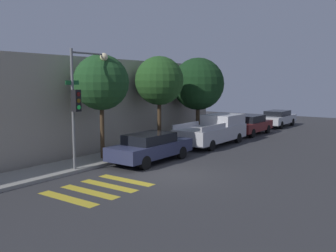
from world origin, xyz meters
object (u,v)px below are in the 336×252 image
object	(u,v)px
pickup_truck	(214,130)
sedan_middle	(249,124)
sedan_near_corner	(151,147)
sedan_far_end	(278,118)
traffic_light_pole	(82,91)
tree_near_corner	(101,83)
tree_far_end	(198,84)
tree_midblock	(159,81)

from	to	relation	value
pickup_truck	sedan_middle	distance (m)	5.32
sedan_near_corner	sedan_far_end	bearing A→B (deg)	0.00
traffic_light_pole	tree_near_corner	distance (m)	2.06
sedan_middle	tree_near_corner	bearing A→B (deg)	170.91
traffic_light_pole	tree_far_end	xyz separation A→B (m)	(10.74, 0.77, 0.25)
traffic_light_pole	tree_near_corner	bearing A→B (deg)	22.30
tree_far_end	traffic_light_pole	bearing A→B (deg)	-175.91
traffic_light_pole	sedan_near_corner	xyz separation A→B (m)	(3.05, -1.27, -2.69)
traffic_light_pole	sedan_middle	world-z (taller)	traffic_light_pole
sedan_near_corner	sedan_far_end	size ratio (longest dim) A/B	0.99
sedan_near_corner	tree_near_corner	xyz separation A→B (m)	(-1.18, 2.04, 3.05)
sedan_near_corner	tree_midblock	size ratio (longest dim) A/B	0.88
tree_near_corner	sedan_near_corner	bearing A→B (deg)	-59.97
traffic_light_pole	sedan_far_end	bearing A→B (deg)	-3.53
sedan_near_corner	tree_far_end	xyz separation A→B (m)	(7.69, 2.04, 2.94)
sedan_near_corner	pickup_truck	size ratio (longest dim) A/B	0.84
pickup_truck	tree_midblock	world-z (taller)	tree_midblock
sedan_far_end	tree_far_end	size ratio (longest dim) A/B	0.87
sedan_near_corner	sedan_far_end	world-z (taller)	sedan_near_corner
sedan_middle	tree_near_corner	size ratio (longest dim) A/B	0.88
pickup_truck	sedan_middle	bearing A→B (deg)	0.00
sedan_near_corner	pickup_truck	xyz separation A→B (m)	(6.24, -0.00, 0.15)
sedan_middle	sedan_far_end	size ratio (longest dim) A/B	0.97
pickup_truck	tree_midblock	xyz separation A→B (m)	(-2.85, 2.04, 2.98)
sedan_middle	tree_near_corner	distance (m)	13.26
tree_midblock	tree_far_end	xyz separation A→B (m)	(4.30, 0.00, -0.20)
sedan_middle	traffic_light_pole	bearing A→B (deg)	175.04
traffic_light_pole	sedan_middle	distance (m)	14.92
sedan_far_end	tree_far_end	bearing A→B (deg)	168.30
traffic_light_pole	sedan_middle	xyz separation A→B (m)	(14.62, -1.27, -2.68)
sedan_middle	sedan_far_end	distance (m)	5.97
tree_near_corner	tree_midblock	bearing A→B (deg)	-0.00
traffic_light_pole	sedan_middle	bearing A→B (deg)	-4.96
tree_midblock	pickup_truck	bearing A→B (deg)	-35.56
pickup_truck	sedan_far_end	world-z (taller)	pickup_truck
tree_far_end	sedan_far_end	bearing A→B (deg)	-11.70
sedan_near_corner	traffic_light_pole	bearing A→B (deg)	157.42
tree_near_corner	traffic_light_pole	bearing A→B (deg)	-157.70
pickup_truck	tree_far_end	bearing A→B (deg)	54.64
sedan_middle	tree_far_end	world-z (taller)	tree_far_end
tree_midblock	sedan_near_corner	bearing A→B (deg)	-149.01
sedan_middle	tree_midblock	size ratio (longest dim) A/B	0.86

